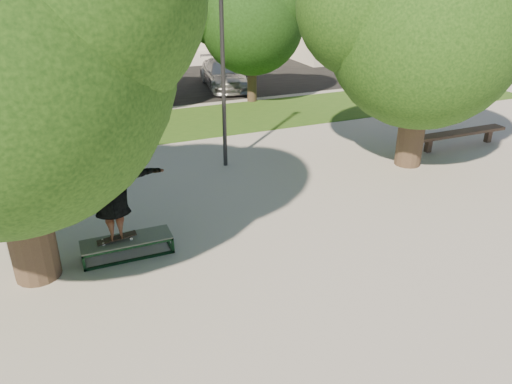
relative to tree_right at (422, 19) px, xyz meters
name	(u,v)px	position (x,y,z in m)	size (l,w,h in m)	color
ground	(261,256)	(-5.92, -3.08, -4.09)	(120.00, 120.00, 0.00)	#A39B96
grass_strip	(185,123)	(-4.92, 6.42, -4.08)	(30.00, 4.00, 0.02)	#264F16
asphalt_strip	(128,88)	(-5.92, 12.92, -4.09)	(40.00, 8.00, 0.01)	black
tree_right	(422,19)	(0.00, 0.00, 0.00)	(6.24, 5.33, 6.51)	#38281E
bg_tree_mid	(105,5)	(-6.99, 8.99, -0.08)	(5.76, 4.92, 6.24)	#38281E
bg_tree_right	(250,15)	(-1.48, 8.48, -0.60)	(5.04, 4.31, 5.43)	#38281E
lamppost	(223,56)	(-4.92, 1.92, -0.94)	(0.25, 0.15, 6.11)	#2D2D30
grind_box	(127,247)	(-8.42, -2.00, -3.90)	(1.80, 0.60, 0.38)	black
skater_rig	(111,199)	(-8.60, -2.00, -2.79)	(2.10, 0.59, 1.78)	white
bench	(460,134)	(2.58, 0.52, -3.66)	(3.38, 0.45, 0.52)	#48362B
car_dark	(67,86)	(-8.68, 10.84, -3.31)	(1.66, 4.75, 1.57)	black
car_grey	(96,80)	(-7.40, 12.15, -3.41)	(2.27, 4.93, 1.37)	#5A5A5F
car_silver_b	(224,74)	(-1.66, 11.32, -3.46)	(1.78, 4.37, 1.27)	silver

